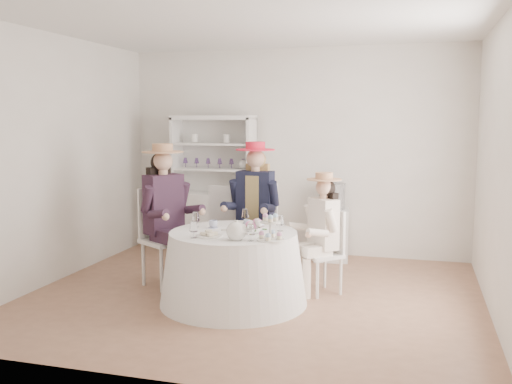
# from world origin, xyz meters

# --- Properties ---
(ground) EXTENTS (4.50, 4.50, 0.00)m
(ground) POSITION_xyz_m (0.00, 0.00, 0.00)
(ground) COLOR brown
(ground) RESTS_ON ground
(ceiling) EXTENTS (4.50, 4.50, 0.00)m
(ceiling) POSITION_xyz_m (0.00, 0.00, 2.70)
(ceiling) COLOR white
(ceiling) RESTS_ON wall_back
(wall_back) EXTENTS (4.50, 0.00, 4.50)m
(wall_back) POSITION_xyz_m (0.00, 2.00, 1.35)
(wall_back) COLOR silver
(wall_back) RESTS_ON ground
(wall_front) EXTENTS (4.50, 0.00, 4.50)m
(wall_front) POSITION_xyz_m (0.00, -2.00, 1.35)
(wall_front) COLOR silver
(wall_front) RESTS_ON ground
(wall_left) EXTENTS (0.00, 4.50, 4.50)m
(wall_left) POSITION_xyz_m (-2.25, 0.00, 1.35)
(wall_left) COLOR silver
(wall_left) RESTS_ON ground
(wall_right) EXTENTS (0.00, 4.50, 4.50)m
(wall_right) POSITION_xyz_m (2.25, 0.00, 1.35)
(wall_right) COLOR silver
(wall_right) RESTS_ON ground
(tea_table) EXTENTS (1.43, 1.43, 0.71)m
(tea_table) POSITION_xyz_m (-0.12, -0.27, 0.35)
(tea_table) COLOR white
(tea_table) RESTS_ON ground
(hutch) EXTENTS (1.20, 0.72, 1.83)m
(hutch) POSITION_xyz_m (-1.02, 1.68, 0.65)
(hutch) COLOR silver
(hutch) RESTS_ON ground
(side_table) EXTENTS (0.47, 0.47, 0.65)m
(side_table) POSITION_xyz_m (0.54, 1.71, 0.33)
(side_table) COLOR silver
(side_table) RESTS_ON ground
(hatbox) EXTENTS (0.43, 0.43, 0.33)m
(hatbox) POSITION_xyz_m (0.54, 1.71, 0.82)
(hatbox) COLOR black
(hatbox) RESTS_ON side_table
(guest_left) EXTENTS (0.65, 0.60, 1.53)m
(guest_left) POSITION_xyz_m (-1.00, 0.08, 0.86)
(guest_left) COLOR silver
(guest_left) RESTS_ON ground
(guest_mid) EXTENTS (0.56, 0.58, 1.53)m
(guest_mid) POSITION_xyz_m (-0.18, 0.67, 0.87)
(guest_mid) COLOR silver
(guest_mid) RESTS_ON ground
(guest_right) EXTENTS (0.53, 0.53, 1.25)m
(guest_right) POSITION_xyz_m (0.64, 0.28, 0.70)
(guest_right) COLOR silver
(guest_right) RESTS_ON ground
(spare_chair) EXTENTS (0.43, 0.43, 1.02)m
(spare_chair) POSITION_xyz_m (-0.55, 0.85, 0.55)
(spare_chair) COLOR silver
(spare_chair) RESTS_ON ground
(teacup_a) EXTENTS (0.09, 0.09, 0.07)m
(teacup_a) POSITION_xyz_m (-0.37, -0.15, 0.74)
(teacup_a) COLOR white
(teacup_a) RESTS_ON tea_table
(teacup_b) EXTENTS (0.07, 0.07, 0.06)m
(teacup_b) POSITION_xyz_m (-0.07, 0.01, 0.74)
(teacup_b) COLOR white
(teacup_b) RESTS_ON tea_table
(teacup_c) EXTENTS (0.09, 0.09, 0.06)m
(teacup_c) POSITION_xyz_m (0.10, -0.10, 0.74)
(teacup_c) COLOR white
(teacup_c) RESTS_ON tea_table
(flower_bowl) EXTENTS (0.26, 0.26, 0.06)m
(flower_bowl) POSITION_xyz_m (0.07, -0.29, 0.73)
(flower_bowl) COLOR white
(flower_bowl) RESTS_ON tea_table
(flower_arrangement) EXTENTS (0.17, 0.17, 0.06)m
(flower_arrangement) POSITION_xyz_m (0.10, -0.29, 0.79)
(flower_arrangement) COLOR pink
(flower_arrangement) RESTS_ON tea_table
(table_teapot) EXTENTS (0.25, 0.18, 0.19)m
(table_teapot) POSITION_xyz_m (0.02, -0.62, 0.79)
(table_teapot) COLOR white
(table_teapot) RESTS_ON tea_table
(sandwich_plate) EXTENTS (0.24, 0.24, 0.05)m
(sandwich_plate) POSITION_xyz_m (-0.27, -0.55, 0.72)
(sandwich_plate) COLOR white
(sandwich_plate) RESTS_ON tea_table
(cupcake_stand) EXTENTS (0.25, 0.25, 0.23)m
(cupcake_stand) POSITION_xyz_m (0.32, -0.55, 0.79)
(cupcake_stand) COLOR white
(cupcake_stand) RESTS_ON tea_table
(stemware_set) EXTENTS (0.94, 0.91, 0.15)m
(stemware_set) POSITION_xyz_m (-0.12, -0.27, 0.78)
(stemware_set) COLOR white
(stemware_set) RESTS_ON tea_table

